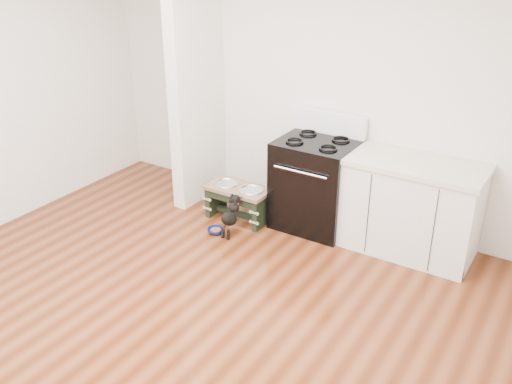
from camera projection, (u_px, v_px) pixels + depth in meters
name	position (u px, v px, depth m)	size (l,w,h in m)	color
ground	(158.00, 328.00, 4.42)	(5.00, 5.00, 0.00)	#4A1F0D
room_shell	(140.00, 130.00, 3.73)	(5.00, 5.00, 5.00)	silver
partition_wall	(196.00, 80.00, 6.02)	(0.15, 0.80, 2.70)	silver
oven_range	(316.00, 183.00, 5.75)	(0.76, 0.69, 1.14)	black
cabinet_run	(411.00, 207.00, 5.30)	(1.24, 0.64, 0.91)	silver
dog_feeder	(238.00, 197.00, 5.95)	(0.67, 0.36, 0.38)	black
puppy	(231.00, 214.00, 5.67)	(0.12, 0.35, 0.41)	black
floor_bowl	(216.00, 231.00, 5.77)	(0.17, 0.17, 0.05)	navy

